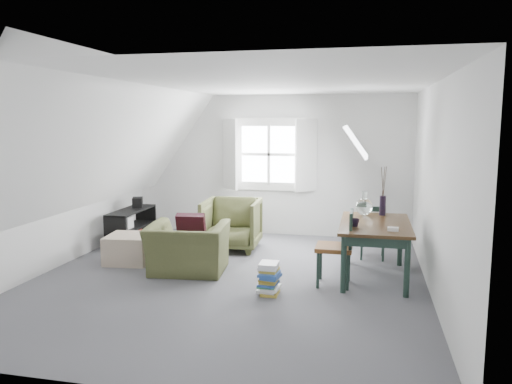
% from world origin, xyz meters
% --- Properties ---
extents(floor, '(5.50, 5.50, 0.00)m').
position_xyz_m(floor, '(0.00, 0.00, 0.00)').
color(floor, '#4D4D52').
rests_on(floor, ground).
extents(ceiling, '(5.50, 5.50, 0.00)m').
position_xyz_m(ceiling, '(0.00, 0.00, 2.50)').
color(ceiling, white).
rests_on(ceiling, wall_back).
extents(wall_back, '(5.00, 0.00, 5.00)m').
position_xyz_m(wall_back, '(0.00, 2.75, 1.25)').
color(wall_back, silver).
rests_on(wall_back, ground).
extents(wall_front, '(5.00, 0.00, 5.00)m').
position_xyz_m(wall_front, '(0.00, -2.75, 1.25)').
color(wall_front, silver).
rests_on(wall_front, ground).
extents(wall_left, '(0.00, 5.50, 5.50)m').
position_xyz_m(wall_left, '(-2.50, 0.00, 1.25)').
color(wall_left, silver).
rests_on(wall_left, ground).
extents(wall_right, '(0.00, 5.50, 5.50)m').
position_xyz_m(wall_right, '(2.50, 0.00, 1.25)').
color(wall_right, silver).
rests_on(wall_right, ground).
extents(slope_left, '(3.19, 5.50, 4.48)m').
position_xyz_m(slope_left, '(-1.55, 0.00, 1.78)').
color(slope_left, white).
rests_on(slope_left, wall_left).
extents(slope_right, '(3.19, 5.50, 4.48)m').
position_xyz_m(slope_right, '(1.55, 0.00, 1.78)').
color(slope_right, white).
rests_on(slope_right, wall_right).
extents(dormer_window, '(1.71, 0.35, 1.30)m').
position_xyz_m(dormer_window, '(0.00, 2.68, 1.45)').
color(dormer_window, white).
rests_on(dormer_window, wall_back).
extents(skylight, '(0.35, 0.75, 0.47)m').
position_xyz_m(skylight, '(1.55, 1.30, 1.75)').
color(skylight, white).
rests_on(skylight, slope_right).
extents(armchair_near, '(1.12, 1.00, 0.67)m').
position_xyz_m(armchair_near, '(-0.62, 0.19, 0.00)').
color(armchair_near, '#444825').
rests_on(armchair_near, floor).
extents(armchair_far, '(0.92, 0.94, 0.81)m').
position_xyz_m(armchair_far, '(-0.37, 1.52, 0.00)').
color(armchair_far, '#444825').
rests_on(armchair_far, floor).
extents(throw_pillow, '(0.41, 0.27, 0.41)m').
position_xyz_m(throw_pillow, '(-0.62, 0.34, 0.59)').
color(throw_pillow, '#330E18').
rests_on(throw_pillow, armchair_near).
extents(ottoman, '(0.67, 0.67, 0.40)m').
position_xyz_m(ottoman, '(-1.62, 0.46, 0.20)').
color(ottoman, tan).
rests_on(ottoman, floor).
extents(dining_table, '(0.89, 1.48, 0.74)m').
position_xyz_m(dining_table, '(1.85, 0.49, 0.64)').
color(dining_table, '#322010').
rests_on(dining_table, floor).
extents(demijohn, '(0.24, 0.24, 0.33)m').
position_xyz_m(demijohn, '(1.70, 0.94, 0.88)').
color(demijohn, silver).
rests_on(demijohn, dining_table).
extents(vase_twigs, '(0.09, 0.10, 0.68)m').
position_xyz_m(vase_twigs, '(1.95, 1.04, 0.89)').
color(vase_twigs, black).
rests_on(vase_twigs, dining_table).
extents(cup, '(0.13, 0.13, 0.10)m').
position_xyz_m(cup, '(1.60, 0.19, 0.74)').
color(cup, black).
rests_on(cup, dining_table).
extents(paper_box, '(0.13, 0.09, 0.04)m').
position_xyz_m(paper_box, '(2.05, 0.04, 0.76)').
color(paper_box, white).
rests_on(paper_box, dining_table).
extents(dining_chair_far, '(0.38, 0.38, 0.82)m').
position_xyz_m(dining_chair_far, '(1.83, 1.44, 0.43)').
color(dining_chair_far, brown).
rests_on(dining_chair_far, floor).
extents(dining_chair_near, '(0.45, 0.45, 0.95)m').
position_xyz_m(dining_chair_near, '(1.39, 0.10, 0.49)').
color(dining_chair_near, brown).
rests_on(dining_chair_near, floor).
extents(media_shelf, '(0.38, 1.14, 0.58)m').
position_xyz_m(media_shelf, '(-2.09, 1.45, 0.26)').
color(media_shelf, black).
rests_on(media_shelf, floor).
extents(electronics_box, '(0.23, 0.26, 0.18)m').
position_xyz_m(electronics_box, '(-2.09, 1.74, 0.66)').
color(electronics_box, black).
rests_on(electronics_box, media_shelf).
extents(magazine_stack, '(0.28, 0.34, 0.38)m').
position_xyz_m(magazine_stack, '(0.63, -0.41, 0.19)').
color(magazine_stack, '#B29933').
rests_on(magazine_stack, floor).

